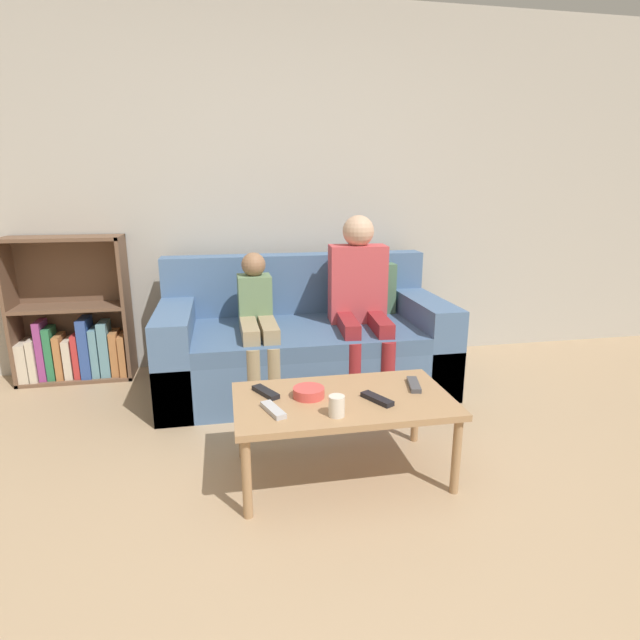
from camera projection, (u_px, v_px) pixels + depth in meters
The scene contains 13 objects.
ground_plane at pixel (349, 583), 1.73m from camera, with size 22.00×22.00×0.00m, color tan.
wall_back at pixel (272, 191), 3.68m from camera, with size 12.00×0.06×2.60m.
couch at pixel (304, 344), 3.42m from camera, with size 1.88×0.95×0.86m.
bookshelf at pixel (74, 329), 3.52m from camera, with size 0.76×0.28×1.01m.
coffee_table at pixel (343, 405), 2.30m from camera, with size 1.00×0.57×0.39m.
person_adult at pixel (360, 290), 3.30m from camera, with size 0.39×0.67×1.15m.
person_child at pixel (257, 319), 3.15m from camera, with size 0.23×0.65×0.92m.
cup_near at pixel (337, 406), 2.10m from camera, with size 0.07×0.07×0.09m.
tv_remote_0 at pixel (377, 399), 2.25m from camera, with size 0.12×0.17×0.02m.
tv_remote_1 at pixel (273, 410), 2.14m from camera, with size 0.10×0.18×0.02m.
tv_remote_2 at pixel (414, 385), 2.42m from camera, with size 0.08×0.18×0.02m.
tv_remote_3 at pixel (266, 392), 2.33m from camera, with size 0.12×0.17×0.02m.
snack_bowl at pixel (309, 392), 2.30m from camera, with size 0.15×0.15×0.05m.
Camera 1 is at (-0.37, -1.39, 1.33)m, focal length 28.00 mm.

